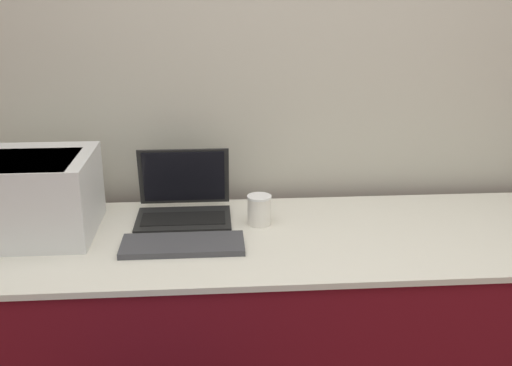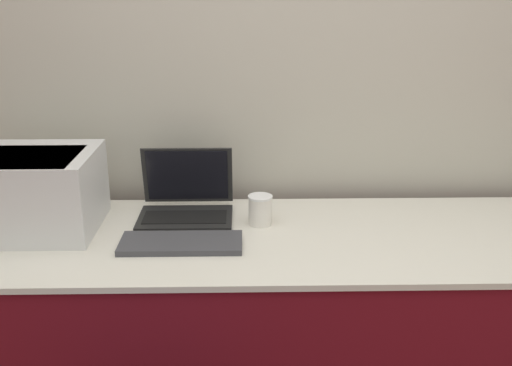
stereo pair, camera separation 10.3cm
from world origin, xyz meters
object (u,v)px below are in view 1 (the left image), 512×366
at_px(printer, 25,193).
at_px(laptop_left, 184,204).
at_px(coffee_cup, 259,210).
at_px(external_keyboard, 183,245).

bearing_deg(printer, laptop_left, 11.83).
bearing_deg(laptop_left, coffee_cup, -17.78).
xyz_separation_m(laptop_left, coffee_cup, (0.27, -0.09, 0.00)).
height_order(laptop_left, external_keyboard, laptop_left).
relative_size(printer, laptop_left, 1.34).
distance_m(laptop_left, external_keyboard, 0.28).
height_order(external_keyboard, coffee_cup, coffee_cup).
height_order(printer, laptop_left, printer).
bearing_deg(laptop_left, printer, -168.17).
bearing_deg(coffee_cup, laptop_left, 162.22).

